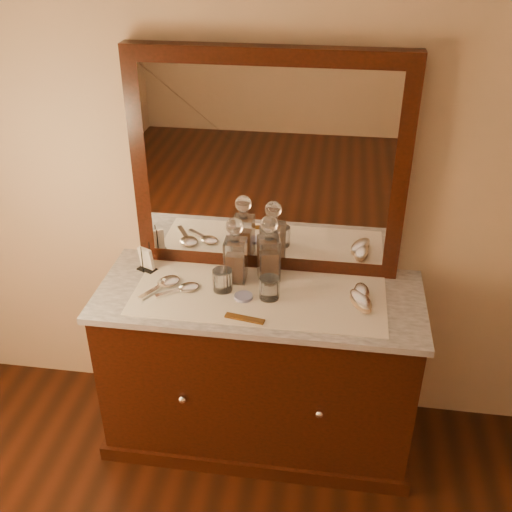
# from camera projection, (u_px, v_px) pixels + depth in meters

# --- Properties ---
(dresser_cabinet) EXTENTS (1.40, 0.55, 0.82)m
(dresser_cabinet) POSITION_uv_depth(u_px,v_px,m) (259.00, 370.00, 2.85)
(dresser_cabinet) COLOR black
(dresser_cabinet) RESTS_ON floor
(dresser_plinth) EXTENTS (1.46, 0.59, 0.08)m
(dresser_plinth) POSITION_uv_depth(u_px,v_px,m) (259.00, 425.00, 3.04)
(dresser_plinth) COLOR black
(dresser_plinth) RESTS_ON floor
(knob_left) EXTENTS (0.04, 0.04, 0.04)m
(knob_left) POSITION_uv_depth(u_px,v_px,m) (182.00, 399.00, 2.62)
(knob_left) COLOR silver
(knob_left) RESTS_ON dresser_cabinet
(knob_right) EXTENTS (0.04, 0.04, 0.04)m
(knob_right) POSITION_uv_depth(u_px,v_px,m) (319.00, 414.00, 2.55)
(knob_right) COLOR silver
(knob_right) RESTS_ON dresser_cabinet
(marble_top) EXTENTS (1.44, 0.59, 0.03)m
(marble_top) POSITION_uv_depth(u_px,v_px,m) (259.00, 296.00, 2.63)
(marble_top) COLOR silver
(marble_top) RESTS_ON dresser_cabinet
(mirror_frame) EXTENTS (1.20, 0.08, 1.00)m
(mirror_frame) POSITION_uv_depth(u_px,v_px,m) (268.00, 166.00, 2.58)
(mirror_frame) COLOR black
(mirror_frame) RESTS_ON marble_top
(mirror_glass) EXTENTS (1.06, 0.01, 0.86)m
(mirror_glass) POSITION_uv_depth(u_px,v_px,m) (267.00, 169.00, 2.55)
(mirror_glass) COLOR white
(mirror_glass) RESTS_ON marble_top
(lace_runner) EXTENTS (1.10, 0.45, 0.00)m
(lace_runner) POSITION_uv_depth(u_px,v_px,m) (259.00, 296.00, 2.61)
(lace_runner) COLOR white
(lace_runner) RESTS_ON marble_top
(pin_dish) EXTENTS (0.09, 0.09, 0.01)m
(pin_dish) POSITION_uv_depth(u_px,v_px,m) (243.00, 297.00, 2.59)
(pin_dish) COLOR silver
(pin_dish) RESTS_ON lace_runner
(comb) EXTENTS (0.17, 0.06, 0.01)m
(comb) POSITION_uv_depth(u_px,v_px,m) (245.00, 319.00, 2.46)
(comb) COLOR brown
(comb) RESTS_ON lace_runner
(napkin_rack) EXTENTS (0.10, 0.09, 0.13)m
(napkin_rack) POSITION_uv_depth(u_px,v_px,m) (146.00, 260.00, 2.77)
(napkin_rack) COLOR black
(napkin_rack) RESTS_ON marble_top
(decanter_left) EXTENTS (0.10, 0.10, 0.31)m
(decanter_left) POSITION_uv_depth(u_px,v_px,m) (235.00, 257.00, 2.66)
(decanter_left) COLOR #9C5016
(decanter_left) RESTS_ON lace_runner
(decanter_right) EXTENTS (0.12, 0.12, 0.31)m
(decanter_right) POSITION_uv_depth(u_px,v_px,m) (269.00, 254.00, 2.67)
(decanter_right) COLOR #9C5016
(decanter_right) RESTS_ON lace_runner
(brush_near) EXTENTS (0.13, 0.17, 0.04)m
(brush_near) POSITION_uv_depth(u_px,v_px,m) (361.00, 301.00, 2.53)
(brush_near) COLOR tan
(brush_near) RESTS_ON lace_runner
(brush_far) EXTENTS (0.08, 0.16, 0.04)m
(brush_far) POSITION_uv_depth(u_px,v_px,m) (361.00, 294.00, 2.58)
(brush_far) COLOR tan
(brush_far) RESTS_ON lace_runner
(hand_mirror_outer) EXTENTS (0.16, 0.22, 0.02)m
(hand_mirror_outer) POSITION_uv_depth(u_px,v_px,m) (166.00, 283.00, 2.67)
(hand_mirror_outer) COLOR silver
(hand_mirror_outer) RESTS_ON lace_runner
(hand_mirror_inner) EXTENTS (0.19, 0.16, 0.02)m
(hand_mirror_inner) POSITION_uv_depth(u_px,v_px,m) (185.00, 288.00, 2.64)
(hand_mirror_inner) COLOR silver
(hand_mirror_inner) RESTS_ON lace_runner
(tumblers) EXTENTS (0.30, 0.12, 0.10)m
(tumblers) POSITION_uv_depth(u_px,v_px,m) (246.00, 284.00, 2.60)
(tumblers) COLOR white
(tumblers) RESTS_ON lace_runner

